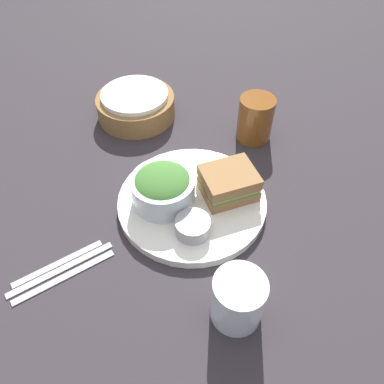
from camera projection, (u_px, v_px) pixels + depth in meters
The scene contains 12 objects.
ground_plane at pixel (192, 205), 0.77m from camera, with size 4.00×4.00×0.00m, color #2D282D.
plate at pixel (192, 202), 0.76m from camera, with size 0.30×0.30×0.02m, color white.
sandwich at pixel (229, 183), 0.75m from camera, with size 0.12×0.11×0.06m.
salad_bowl at pixel (163, 187), 0.73m from camera, with size 0.13×0.13×0.07m.
dressing_cup at pixel (193, 226), 0.69m from camera, with size 0.07×0.07×0.03m, color #99999E.
orange_wedge at pixel (165, 167), 0.79m from camera, with size 0.04×0.04×0.04m, color orange.
drink_glass at pixel (255, 119), 0.88m from camera, with size 0.08×0.08×0.11m, color brown.
bread_basket at pixel (136, 105), 0.95m from camera, with size 0.20×0.20×0.07m.
fork at pixel (65, 277), 0.66m from camera, with size 0.19×0.01×0.01m, color #B2B2B7.
knife at pixel (61, 269), 0.67m from camera, with size 0.20×0.01×0.01m, color #B2B2B7.
spoon at pixel (57, 262), 0.68m from camera, with size 0.17×0.01×0.01m, color #B2B2B7.
water_glass at pixel (238, 299), 0.58m from camera, with size 0.08×0.08×0.10m, color silver.
Camera 1 is at (-0.25, -0.43, 0.59)m, focal length 35.00 mm.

